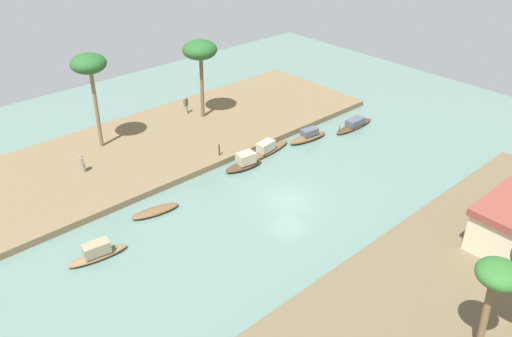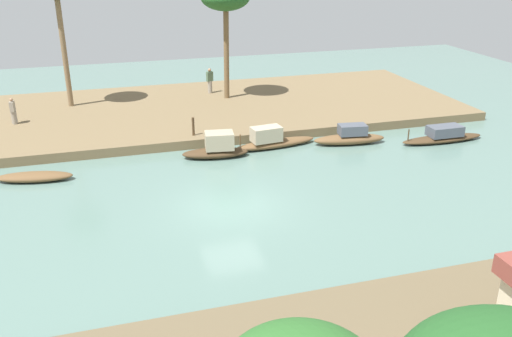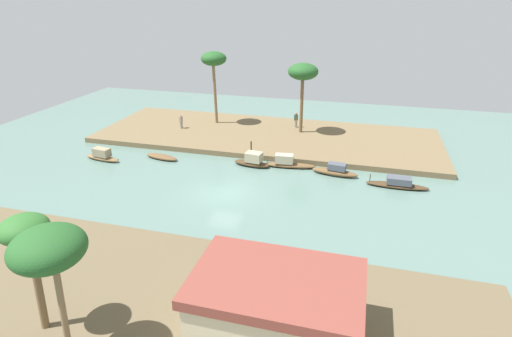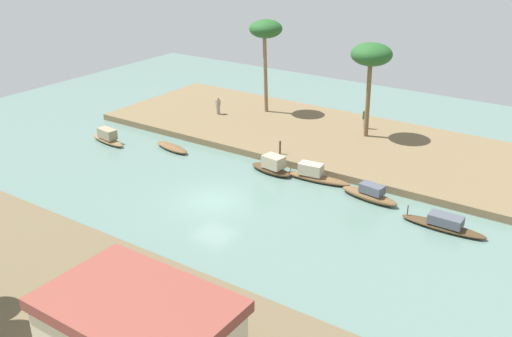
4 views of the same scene
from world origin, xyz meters
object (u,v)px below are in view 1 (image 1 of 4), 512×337
person_by_mooring (186,106)px  palm_tree_right_tall (498,279)px  sampan_foreground (308,136)px  sampan_near_left_bank (268,149)px  mooring_post (219,150)px  palm_tree_left_near (200,51)px  palm_tree_left_far (89,66)px  sampan_upstream_small (354,125)px  sampan_open_hull (245,163)px  sampan_midstream (155,211)px  person_on_near_bank (83,164)px  sampan_with_red_awning (97,253)px

person_by_mooring → palm_tree_right_tall: size_ratio=0.31×
sampan_foreground → person_by_mooring: 12.47m
sampan_near_left_bank → person_by_mooring: 10.63m
person_by_mooring → mooring_post: 9.21m
palm_tree_left_near → palm_tree_right_tall: 31.88m
sampan_near_left_bank → palm_tree_left_near: size_ratio=0.64×
palm_tree_right_tall → palm_tree_left_far: bearing=-83.6°
sampan_upstream_small → palm_tree_right_tall: size_ratio=0.87×
sampan_open_hull → mooring_post: size_ratio=3.44×
sampan_near_left_bank → sampan_midstream: bearing=-1.3°
person_on_near_bank → person_by_mooring: (-12.43, -3.77, 0.14)m
sampan_near_left_bank → person_by_mooring: (1.17, -10.52, 0.92)m
palm_tree_left_near → sampan_near_left_bank: bearing=92.2°
sampan_with_red_awning → sampan_upstream_small: 26.81m
sampan_upstream_small → palm_tree_left_far: bearing=-29.9°
sampan_open_hull → sampan_upstream_small: size_ratio=0.71×
sampan_with_red_awning → sampan_foreground: (-21.64, -2.29, -0.06)m
person_by_mooring → mooring_post: size_ratio=1.71×
sampan_foreground → palm_tree_left_far: bearing=-27.4°
sampan_foreground → person_on_near_bank: size_ratio=2.65×
mooring_post → palm_tree_left_far: bearing=-50.5°
person_on_near_bank → palm_tree_left_far: 7.77m
sampan_midstream → mooring_post: (-8.08, -2.92, 0.82)m
sampan_near_left_bank → mooring_post: bearing=-30.7°
sampan_upstream_small → person_on_near_bank: 24.61m
person_on_near_bank → palm_tree_left_near: palm_tree_left_near is taller
sampan_upstream_small → palm_tree_left_near: (9.81, -10.63, 6.64)m
sampan_with_red_awning → mooring_post: bearing=-152.4°
sampan_open_hull → palm_tree_right_tall: bearing=87.6°
sampan_open_hull → person_by_mooring: size_ratio=2.02×
mooring_post → sampan_open_hull: bearing=108.9°
person_by_mooring → palm_tree_right_tall: (5.75, 32.83, 4.00)m
sampan_with_red_awning → person_by_mooring: size_ratio=2.23×
sampan_foreground → sampan_near_left_bank: sampan_near_left_bank is taller
palm_tree_left_far → sampan_with_red_awning: bearing=61.6°
person_on_near_bank → sampan_upstream_small: bearing=-101.4°
sampan_foreground → person_on_near_bank: person_on_near_bank is taller
sampan_near_left_bank → sampan_with_red_awning: bearing=2.7°
sampan_open_hull → mooring_post: bearing=-63.7°
mooring_post → palm_tree_right_tall: (2.95, 24.06, 4.33)m
person_on_near_bank → mooring_post: bearing=-108.5°
mooring_post → sampan_foreground: bearing=163.9°
sampan_upstream_small → person_by_mooring: 16.30m
sampan_with_red_awning → sampan_near_left_bank: (-17.32, -2.92, -0.02)m
person_on_near_bank → sampan_open_hull: bearing=-116.1°
palm_tree_left_far → palm_tree_right_tall: (-3.58, 31.98, -2.36)m
sampan_with_red_awning → palm_tree_left_near: (-16.98, -11.76, 6.52)m
mooring_post → sampan_near_left_bank: bearing=156.2°
sampan_near_left_bank → palm_tree_left_near: bearing=-94.6°
sampan_with_red_awning → palm_tree_left_far: (-6.82, -12.59, 7.25)m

